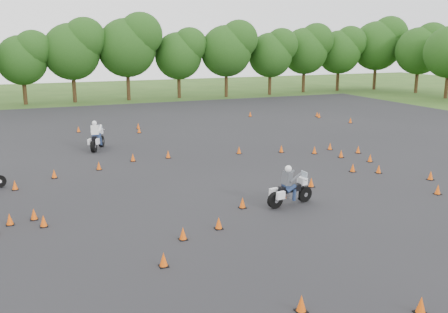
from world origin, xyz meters
TOP-DOWN VIEW (x-y plane):
  - ground at (0.00, 0.00)m, footprint 140.00×140.00m
  - asphalt_pad at (0.00, 6.00)m, footprint 62.00×62.00m
  - treeline at (5.49, 35.18)m, footprint 86.89×32.50m
  - traffic_cones at (-0.20, 5.49)m, footprint 36.20×33.31m
  - rider_grey at (1.06, -0.94)m, footprint 2.44×1.13m
  - rider_white at (-4.93, 13.78)m, footprint 1.75×2.61m

SIDE VIEW (x-z plane):
  - ground at x=0.00m, z-range 0.00..0.00m
  - asphalt_pad at x=0.00m, z-range 0.01..0.01m
  - traffic_cones at x=-0.20m, z-range 0.01..0.46m
  - rider_grey at x=1.06m, z-range 0.00..1.82m
  - rider_white at x=-4.93m, z-range 0.00..1.94m
  - treeline at x=5.49m, z-range -0.75..10.06m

